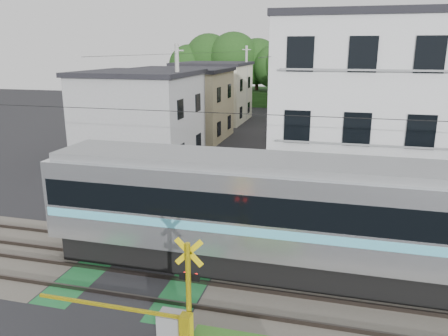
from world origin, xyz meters
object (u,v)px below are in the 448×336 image
(apartment_block, at_px, (381,113))
(pedestrian, at_px, (269,130))
(crossing_signal_far, at_px, (125,209))
(crossing_signal_near, at_px, (174,321))

(apartment_block, xyz_separation_m, pedestrian, (-7.81, 14.83, -3.82))
(apartment_block, relative_size, pedestrian, 6.11)
(crossing_signal_far, bearing_deg, apartment_block, 27.78)
(crossing_signal_far, xyz_separation_m, apartment_block, (11.09, 5.84, 3.94))
(crossing_signal_far, relative_size, pedestrian, 2.84)
(crossing_signal_near, xyz_separation_m, crossing_signal_far, (-5.17, 7.31, 0.00))
(crossing_signal_far, relative_size, apartment_block, 0.46)
(apartment_block, height_order, pedestrian, apartment_block)
(crossing_signal_far, bearing_deg, pedestrian, 81.00)
(crossing_signal_near, bearing_deg, pedestrian, 93.88)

